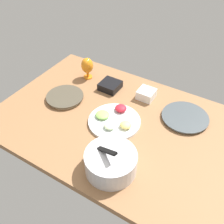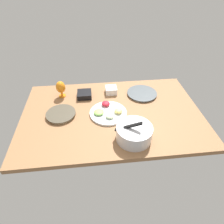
# 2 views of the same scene
# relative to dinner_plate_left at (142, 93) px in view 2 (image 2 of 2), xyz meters

# --- Properties ---
(ground_plane) EXTENTS (1.60, 1.04, 0.04)m
(ground_plane) POSITION_rel_dinner_plate_left_xyz_m (0.33, 0.25, -0.03)
(ground_plane) COLOR #8C603D
(dinner_plate_left) EXTENTS (0.30, 0.30, 0.02)m
(dinner_plate_left) POSITION_rel_dinner_plate_left_xyz_m (0.00, 0.00, 0.00)
(dinner_plate_left) COLOR silver
(dinner_plate_left) RESTS_ON ground_plane
(dinner_plate_right) EXTENTS (0.26, 0.26, 0.03)m
(dinner_plate_right) POSITION_rel_dinner_plate_left_xyz_m (0.78, 0.24, 0.00)
(dinner_plate_right) COLOR beige
(dinner_plate_right) RESTS_ON ground_plane
(mixing_bowl) EXTENTS (0.28, 0.27, 0.19)m
(mixing_bowl) POSITION_rel_dinner_plate_left_xyz_m (0.20, 0.58, 0.05)
(mixing_bowl) COLOR silver
(mixing_bowl) RESTS_ON ground_plane
(fruit_platter) EXTENTS (0.33, 0.33, 0.05)m
(fruit_platter) POSITION_rel_dinner_plate_left_xyz_m (0.37, 0.26, 0.01)
(fruit_platter) COLOR silver
(fruit_platter) RESTS_ON ground_plane
(hurricane_glass_orange) EXTENTS (0.09, 0.09, 0.17)m
(hurricane_glass_orange) POSITION_rel_dinner_plate_left_xyz_m (0.80, -0.06, 0.09)
(hurricane_glass_orange) COLOR orange
(hurricane_glass_orange) RESTS_ON ground_plane
(square_bowl_white) EXTENTS (0.11, 0.11, 0.06)m
(square_bowl_white) POSITION_rel_dinner_plate_left_xyz_m (0.31, -0.06, 0.03)
(square_bowl_white) COLOR white
(square_bowl_white) RESTS_ON ground_plane
(square_bowl_black) EXTENTS (0.14, 0.14, 0.05)m
(square_bowl_black) POSITION_rel_dinner_plate_left_xyz_m (0.58, -0.02, 0.02)
(square_bowl_black) COLOR black
(square_bowl_black) RESTS_ON ground_plane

